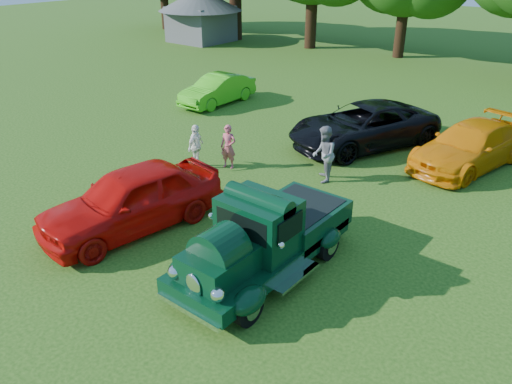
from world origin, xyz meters
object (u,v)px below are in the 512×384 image
Objects in this scene: spectator_white at (196,147)px; red_convertible at (131,199)px; hero_pickup at (265,239)px; back_car_orange at (470,146)px; spectator_pink at (228,147)px; gazebo at (200,9)px; back_car_black at (364,126)px; back_car_lime at (218,90)px; spectator_grey at (324,154)px.

red_convertible is at bearing -173.38° from spectator_white.
hero_pickup reaches higher than back_car_orange.
hero_pickup is at bearing -87.15° from back_car_orange.
gazebo is (-18.14, 17.30, 1.66)m from spectator_pink.
hero_pickup is at bearing -135.83° from spectator_white.
back_car_orange is 0.78× the size of gazebo.
red_convertible is 0.86× the size of back_car_black.
spectator_pink is at bearing -45.04° from back_car_lime.
spectator_pink is at bearing 139.42° from hero_pickup.
gazebo is at bearing -161.14° from spectator_grey.
back_car_lime is 2.74× the size of spectator_pink.
back_car_lime is (-6.14, 9.95, -0.16)m from red_convertible.
red_convertible is 0.77× the size of gazebo.
back_car_black reaches higher than back_car_lime.
hero_pickup is 1.01× the size of red_convertible.
hero_pickup is 0.99× the size of back_car_orange.
spectator_grey is (-1.56, 5.01, 0.07)m from hero_pickup.
hero_pickup is 0.86× the size of back_car_black.
spectator_pink is (-4.60, 3.94, -0.09)m from hero_pickup.
spectator_white is at bearing 120.68° from red_convertible.
spectator_white is at bearing -127.48° from back_car_orange.
gazebo is at bearing 166.57° from back_car_orange.
back_car_black is 3.60m from spectator_grey.
red_convertible is at bearing -77.79° from back_car_black.
spectator_white is (-0.84, -0.68, 0.01)m from spectator_pink.
spectator_pink is 3.23m from spectator_grey.
back_car_lime is 0.64× the size of gazebo.
spectator_white is (-3.39, -5.30, -0.04)m from back_car_black.
back_car_lime is 8.04m from back_car_black.
spectator_pink is at bearing 107.79° from red_convertible.
hero_pickup is 31.16m from gazebo.
back_car_black is at bearing 43.18° from spectator_pink.
hero_pickup reaches higher than spectator_pink.
spectator_white is at bearing -159.13° from spectator_pink.
back_car_orange is at bearing 21.60° from spectator_pink.
hero_pickup is 1.21× the size of back_car_lime.
spectator_grey reaches higher than back_car_black.
back_car_black is at bearing -31.48° from gazebo.
back_car_black is 5.28m from spectator_pink.
back_car_lime is 0.81× the size of back_car_orange.
spectator_pink is 0.99× the size of spectator_white.
spectator_grey reaches higher than red_convertible.
back_car_black is 3.81× the size of spectator_white.
back_car_lime is 7.61m from spectator_white.
hero_pickup is at bearing 18.25° from red_convertible.
back_car_orange is 27.29m from gazebo.
spectator_pink is at bearing -95.21° from back_car_black.
red_convertible is 3.27× the size of spectator_white.
red_convertible is 11.69m from back_car_lime.
spectator_grey is (2.35, 5.63, 0.07)m from red_convertible.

